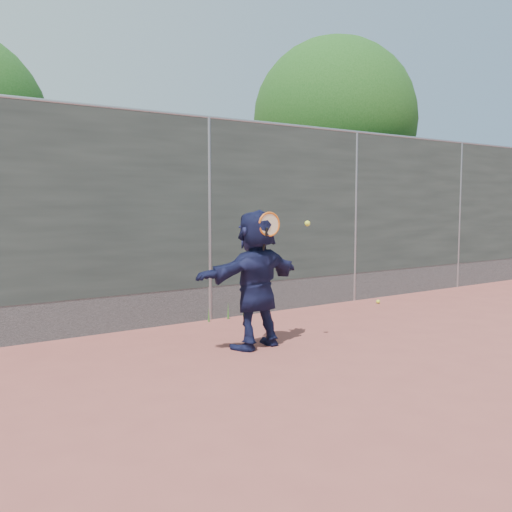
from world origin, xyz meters
TOP-DOWN VIEW (x-y plane):
  - ground at (0.00, 0.00)m, footprint 80.00×80.00m
  - player at (-0.38, 1.73)m, footprint 1.60×0.70m
  - ball_ground at (3.12, 3.03)m, footprint 0.07×0.07m
  - fence at (-0.00, 3.50)m, footprint 20.00×0.06m
  - swing_action at (-0.28, 1.53)m, footprint 0.72×0.17m
  - tree_right at (4.68, 5.75)m, footprint 3.78×3.60m
  - weed_clump at (0.29, 3.38)m, footprint 0.68×0.07m

SIDE VIEW (x-z plane):
  - ground at x=0.00m, z-range 0.00..0.00m
  - ball_ground at x=3.12m, z-range 0.00..0.07m
  - weed_clump at x=0.29m, z-range -0.02..0.28m
  - player at x=-0.38m, z-range 0.00..1.67m
  - swing_action at x=-0.28m, z-range 1.22..1.74m
  - fence at x=0.00m, z-range 0.07..3.09m
  - tree_right at x=4.68m, z-range 0.80..6.19m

